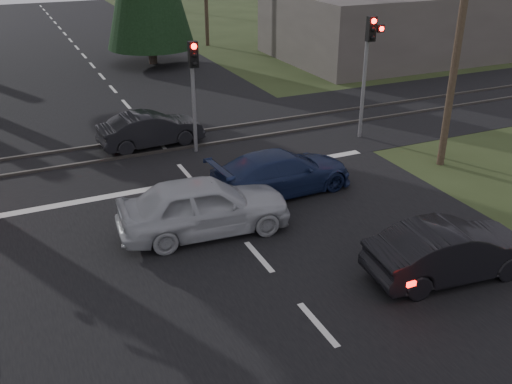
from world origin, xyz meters
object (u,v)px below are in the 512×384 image
traffic_signal_center (194,78)px  silver_car (204,206)px  dark_car_far (151,130)px  traffic_signal_right (369,54)px  utility_pole_near (460,28)px  blue_sedan (282,172)px  dark_hatchback (451,251)px

traffic_signal_center → silver_car: bearing=-107.1°
silver_car → dark_car_far: (0.45, 7.25, -0.15)m
traffic_signal_center → silver_car: (-1.80, -5.84, -2.01)m
silver_car → traffic_signal_right: bearing=-56.4°
silver_car → utility_pole_near: bearing=-78.3°
utility_pole_near → dark_car_far: (-8.85, 6.09, -4.08)m
traffic_signal_right → blue_sedan: 6.69m
dark_hatchback → silver_car: bearing=51.7°
utility_pole_near → blue_sedan: (-6.20, 0.27, -4.05)m
dark_hatchback → silver_car: 6.45m
blue_sedan → dark_car_far: blue_sedan is taller
traffic_signal_right → dark_car_far: (-7.89, 2.61, -2.66)m
traffic_signal_right → utility_pole_near: (0.95, -3.47, 1.41)m
dark_hatchback → silver_car: size_ratio=0.89×
traffic_signal_center → dark_car_far: 2.91m
traffic_signal_center → dark_hatchback: traffic_signal_center is taller
traffic_signal_center → blue_sedan: size_ratio=0.88×
dark_car_far → traffic_signal_center: bearing=-140.6°
traffic_signal_center → dark_hatchback: size_ratio=0.98×
dark_hatchback → dark_car_far: 12.47m
traffic_signal_center → utility_pole_near: bearing=-32.0°
traffic_signal_right → dark_car_far: size_ratio=1.19×
traffic_signal_right → dark_car_far: bearing=161.7°
dark_hatchback → blue_sedan: (-1.52, 5.94, -0.01)m
traffic_signal_center → dark_hatchback: (2.82, -10.35, -2.12)m
silver_car → blue_sedan: size_ratio=1.01×
traffic_signal_right → dark_hatchback: traffic_signal_right is taller
traffic_signal_center → utility_pole_near: utility_pole_near is taller
traffic_signal_right → blue_sedan: bearing=-148.6°
traffic_signal_right → traffic_signal_center: 6.68m
traffic_signal_center → silver_car: traffic_signal_center is taller
traffic_signal_center → dark_hatchback: bearing=-74.8°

